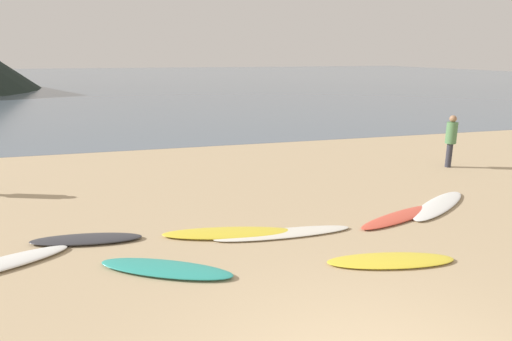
% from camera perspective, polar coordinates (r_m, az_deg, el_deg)
% --- Properties ---
extents(ground_plane, '(120.00, 120.00, 0.20)m').
position_cam_1_polar(ground_plane, '(13.61, -5.80, 0.16)').
color(ground_plane, tan).
rests_on(ground_plane, ground).
extents(ocean_water, '(140.00, 100.00, 0.01)m').
position_cam_1_polar(ocean_water, '(66.08, -13.82, 11.52)').
color(ocean_water, slate).
rests_on(ocean_water, ground).
extents(surfboard_1, '(2.05, 0.79, 0.10)m').
position_cam_1_polar(surfboard_1, '(8.74, -21.07, -8.27)').
color(surfboard_1, '#333338').
rests_on(surfboard_1, ground).
extents(surfboard_2, '(2.23, 1.55, 0.10)m').
position_cam_1_polar(surfboard_2, '(7.27, -11.60, -12.31)').
color(surfboard_2, teal).
rests_on(surfboard_2, ground).
extents(surfboard_3, '(2.64, 1.10, 0.09)m').
position_cam_1_polar(surfboard_3, '(8.46, -3.35, -8.05)').
color(surfboard_3, yellow).
rests_on(surfboard_3, ground).
extents(surfboard_4, '(2.70, 0.56, 0.07)m').
position_cam_1_polar(surfboard_4, '(8.47, 3.55, -8.09)').
color(surfboard_4, silver).
rests_on(surfboard_4, ground).
extents(surfboard_5, '(2.21, 1.00, 0.07)m').
position_cam_1_polar(surfboard_5, '(7.74, 17.01, -11.05)').
color(surfboard_5, yellow).
rests_on(surfboard_5, ground).
extents(surfboard_6, '(2.43, 1.28, 0.07)m').
position_cam_1_polar(surfboard_6, '(9.76, 18.22, -5.66)').
color(surfboard_6, '#D84C38').
rests_on(surfboard_6, ground).
extents(surfboard_7, '(2.47, 1.89, 0.08)m').
position_cam_1_polar(surfboard_7, '(10.75, 22.52, -4.15)').
color(surfboard_7, white).
rests_on(surfboard_7, ground).
extents(person_0, '(0.32, 0.32, 1.57)m').
position_cam_1_polar(person_0, '(14.45, 23.89, 4.00)').
color(person_0, '#2D2D38').
rests_on(person_0, ground).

